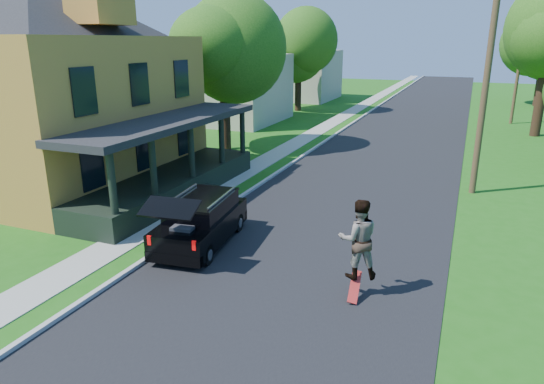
% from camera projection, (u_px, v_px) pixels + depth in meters
% --- Properties ---
extents(ground, '(140.00, 140.00, 0.00)m').
position_uv_depth(ground, '(271.00, 296.00, 11.97)').
color(ground, '#1D5B12').
rests_on(ground, ground).
extents(street, '(8.00, 120.00, 0.02)m').
position_uv_depth(street, '(395.00, 143.00, 29.63)').
color(street, black).
rests_on(street, ground).
extents(curb, '(0.15, 120.00, 0.12)m').
position_uv_depth(curb, '(331.00, 138.00, 31.09)').
color(curb, '#A6A6A1').
rests_on(curb, ground).
extents(sidewalk, '(1.30, 120.00, 0.03)m').
position_uv_depth(sidewalk, '(308.00, 137.00, 31.65)').
color(sidewalk, '#A0A098').
rests_on(sidewalk, ground).
extents(front_walk, '(6.50, 1.20, 0.03)m').
position_uv_depth(front_walk, '(119.00, 188.00, 20.69)').
color(front_walk, '#A0A098').
rests_on(front_walk, ground).
extents(main_house, '(15.56, 15.56, 10.10)m').
position_uv_depth(main_house, '(44.00, 68.00, 20.39)').
color(main_house, '#B87935').
rests_on(main_house, ground).
extents(neighbor_house_mid, '(12.78, 12.78, 8.30)m').
position_uv_depth(neighbor_house_mid, '(226.00, 65.00, 36.77)').
color(neighbor_house_mid, '#B9B5A4').
rests_on(neighbor_house_mid, ground).
extents(neighbor_house_far, '(12.78, 12.78, 8.30)m').
position_uv_depth(neighbor_house_far, '(296.00, 58.00, 50.90)').
color(neighbor_house_far, '#B9B5A4').
rests_on(neighbor_house_far, ground).
extents(black_suv, '(2.09, 4.44, 2.00)m').
position_uv_depth(black_suv, '(201.00, 221.00, 14.79)').
color(black_suv, black).
rests_on(black_suv, ground).
extents(skateboarder, '(1.19, 1.08, 2.00)m').
position_uv_depth(skateboarder, '(358.00, 239.00, 11.66)').
color(skateboarder, black).
rests_on(skateboarder, ground).
extents(skateboard, '(0.28, 0.77, 0.60)m').
position_uv_depth(skateboard, '(355.00, 287.00, 11.74)').
color(skateboard, '#A3110E').
rests_on(skateboard, ground).
extents(tree_left_mid, '(7.19, 6.93, 9.00)m').
position_uv_depth(tree_left_mid, '(223.00, 42.00, 26.29)').
color(tree_left_mid, black).
rests_on(tree_left_mid, ground).
extents(tree_left_far, '(6.91, 6.75, 9.25)m').
position_uv_depth(tree_left_far, '(298.00, 42.00, 41.63)').
color(tree_left_far, black).
rests_on(tree_left_far, ground).
extents(utility_pole_near, '(1.59, 0.37, 8.35)m').
position_uv_depth(utility_pole_near, '(486.00, 87.00, 18.78)').
color(utility_pole_near, '#4A3522').
rests_on(utility_pole_near, ground).
extents(utility_pole_far, '(1.45, 0.41, 9.31)m').
position_uv_depth(utility_pole_far, '(520.00, 58.00, 35.19)').
color(utility_pole_far, '#4A3522').
rests_on(utility_pole_far, ground).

